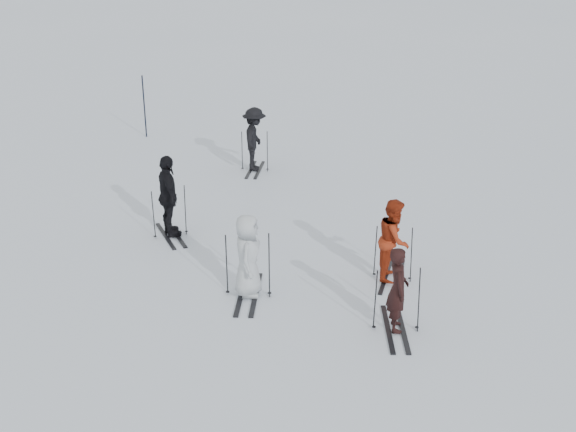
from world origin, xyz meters
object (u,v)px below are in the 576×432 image
object	(u,v)px
skier_near_dark	(398,291)
skier_uphill_left	(168,197)
skier_uphill_far	(255,140)
piste_marker	(144,107)
skier_grey	(248,257)
skier_red	(394,241)

from	to	relation	value
skier_near_dark	skier_uphill_left	distance (m)	6.27
skier_uphill_far	skier_near_dark	bearing A→B (deg)	-155.29
skier_uphill_left	piste_marker	distance (m)	8.67
skier_near_dark	skier_grey	world-z (taller)	skier_grey
skier_uphill_left	skier_grey	bearing A→B (deg)	-168.72
piste_marker	skier_red	bearing A→B (deg)	-59.63
skier_red	skier_uphill_left	distance (m)	5.33
skier_uphill_far	skier_red	bearing A→B (deg)	-149.14
skier_near_dark	skier_uphill_left	bearing A→B (deg)	49.21
skier_grey	skier_uphill_left	bearing A→B (deg)	37.70
skier_near_dark	skier_uphill_far	xyz separation A→B (m)	(-2.43, 9.13, 0.14)
skier_red	piste_marker	xyz separation A→B (m)	(-6.41, 10.93, 0.20)
skier_near_dark	skier_grey	size ratio (longest dim) A/B	0.95
skier_near_dark	skier_red	size ratio (longest dim) A/B	0.93
skier_uphill_far	piste_marker	distance (m)	5.28
skier_uphill_left	skier_near_dark	bearing A→B (deg)	-154.83
skier_grey	piste_marker	world-z (taller)	piste_marker
skier_uphill_left	skier_uphill_far	xyz separation A→B (m)	(2.01, 4.71, -0.03)
skier_red	skier_uphill_left	xyz separation A→B (m)	(-4.75, 2.42, 0.11)
skier_uphill_left	skier_red	bearing A→B (deg)	-136.91
skier_red	skier_uphill_left	bearing A→B (deg)	81.54
skier_red	piste_marker	world-z (taller)	piste_marker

